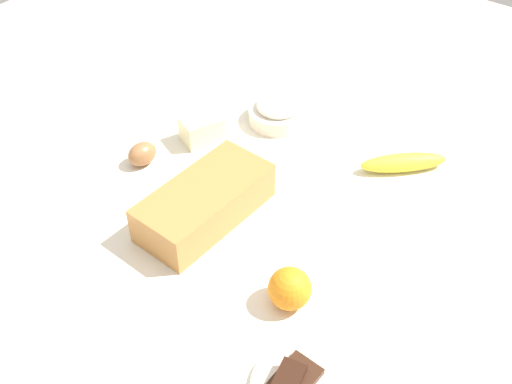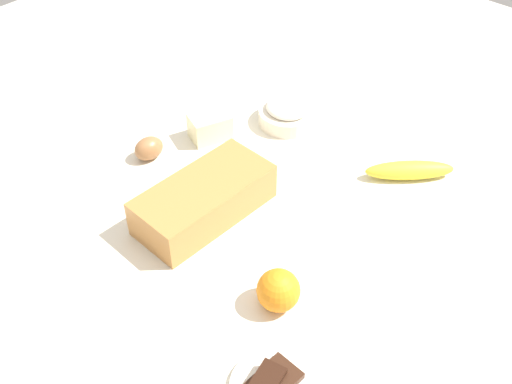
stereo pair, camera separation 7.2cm
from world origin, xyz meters
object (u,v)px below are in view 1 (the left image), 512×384
(flour_bowl, at_px, (278,111))
(banana, at_px, (403,162))
(loaf_pan, at_px, (205,202))
(egg_near_butter, at_px, (142,154))
(butter_block, at_px, (202,129))
(orange_fruit, at_px, (290,289))
(chocolate_plate, at_px, (292,384))

(flour_bowl, xyz_separation_m, banana, (-0.02, 0.32, -0.01))
(loaf_pan, distance_m, egg_near_butter, 0.23)
(flour_bowl, relative_size, butter_block, 1.53)
(banana, bearing_deg, butter_block, -66.23)
(banana, bearing_deg, orange_fruit, 1.49)
(egg_near_butter, bearing_deg, chocolate_plate, 66.67)
(egg_near_butter, xyz_separation_m, chocolate_plate, (0.25, 0.57, -0.02))
(flour_bowl, bearing_deg, loaf_pan, 12.71)
(egg_near_butter, height_order, chocolate_plate, egg_near_butter)
(banana, height_order, orange_fruit, orange_fruit)
(flour_bowl, xyz_separation_m, orange_fruit, (0.42, 0.33, 0.01))
(orange_fruit, bearing_deg, banana, -178.51)
(orange_fruit, relative_size, egg_near_butter, 1.12)
(loaf_pan, bearing_deg, flour_bowl, -165.35)
(loaf_pan, bearing_deg, butter_block, -135.29)
(butter_block, distance_m, chocolate_plate, 0.65)
(flour_bowl, bearing_deg, chocolate_plate, 37.84)
(orange_fruit, xyz_separation_m, egg_near_butter, (-0.12, -0.47, -0.01))
(banana, relative_size, chocolate_plate, 1.46)
(butter_block, bearing_deg, orange_fruit, 58.70)
(banana, distance_m, butter_block, 0.45)
(banana, relative_size, butter_block, 2.11)
(flour_bowl, bearing_deg, egg_near_butter, -24.70)
(loaf_pan, height_order, chocolate_plate, loaf_pan)
(butter_block, height_order, chocolate_plate, butter_block)
(chocolate_plate, bearing_deg, loaf_pan, -119.95)
(egg_near_butter, bearing_deg, banana, 125.20)
(loaf_pan, distance_m, butter_block, 0.26)
(orange_fruit, bearing_deg, egg_near_butter, -103.78)
(banana, xyz_separation_m, chocolate_plate, (0.57, 0.11, -0.01))
(flour_bowl, xyz_separation_m, egg_near_butter, (0.31, -0.14, -0.00))
(banana, xyz_separation_m, orange_fruit, (0.44, 0.01, 0.02))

